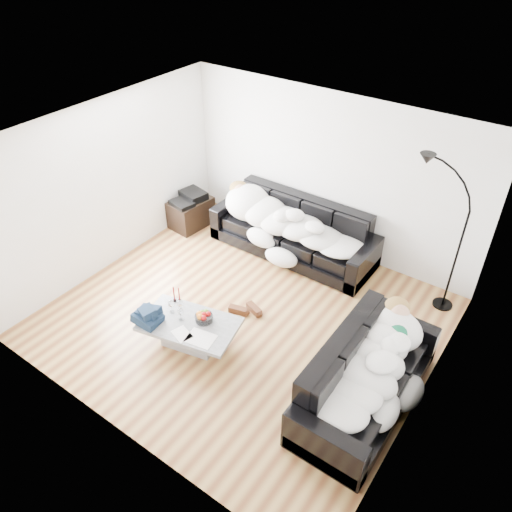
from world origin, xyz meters
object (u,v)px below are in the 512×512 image
Objects in this scene: sleeper_back at (292,220)px; av_cabinet at (191,213)px; coffee_table at (190,333)px; stereo at (190,197)px; candle_left at (174,294)px; fruit_bowl at (204,316)px; floor_lamp at (458,251)px; sleeper_right at (370,363)px; sofa_back at (293,230)px; wine_glass_b at (171,307)px; candle_right at (179,295)px; wine_glass_c at (181,314)px; shoes at (246,309)px; sofa_right at (368,375)px; wine_glass_a at (180,306)px.

sleeper_back is 3.16× the size of av_cabinet.
sleeper_back is at bearing 90.13° from coffee_table.
candle_left is at bearing -41.23° from stereo.
fruit_bowl is 0.12× the size of floor_lamp.
sofa_back is at bearing 47.95° from sleeper_right.
wine_glass_b is 0.85× the size of candle_right.
sleeper_back reaches higher than wine_glass_b.
candle_left reaches higher than wine_glass_c.
sofa_back is 1.69m from shoes.
coffee_table is 2.94m from stereo.
sleeper_back is 2.34m from fruit_bowl.
sleeper_right reaches higher than stereo.
sofa_right is 2.53m from wine_glass_a.
sofa_back is 1.94m from stereo.
stereo reaches higher than av_cabinet.
wine_glass_a is 2.69m from stereo.
wine_glass_c is at bearing -38.75° from stereo.
sleeper_back is at bearing 48.66° from sleeper_right.
sofa_back is 2.19× the size of coffee_table.
wine_glass_a is 0.41× the size of shoes.
sleeper_right is at bearing -72.10° from floor_lamp.
sofa_right is 0.94× the size of sleeper_back.
sleeper_right is 7.95× the size of fruit_bowl.
sleeper_back is 1.85× the size of coffee_table.
wine_glass_c is 0.84× the size of candle_right.
sofa_right reaches higher than wine_glass_b.
sleeper_right is 2.67m from candle_right.
coffee_table is (0.01, -2.53, -0.26)m from sofa_back.
sleeper_back reaches higher than fruit_bowl.
av_cabinet is (-1.91, -0.28, -0.40)m from sleeper_back.
candle_right is 1.00m from shoes.
candle_left is at bearing -140.48° from candle_right.
sleeper_right is 8.35× the size of candle_right.
av_cabinet is at bearing 67.67° from sofa_right.
sofa_right is 2.96× the size of av_cabinet.
floor_lamp reaches higher than fruit_bowl.
floor_lamp reaches higher than wine_glass_b.
wine_glass_a is 1.00× the size of wine_glass_c.
fruit_bowl is at bearing -5.93° from candle_left.
wine_glass_b is at bearing -141.04° from wine_glass_a.
sofa_right is at bearing -16.71° from av_cabinet.
sofa_right is 8.83× the size of candle_left.
sofa_back is 1.26× the size of sofa_right.
wine_glass_c is (-0.25, -0.16, 0.02)m from fruit_bowl.
wine_glass_a is 0.22m from candle_right.
wine_glass_c is 0.39m from candle_left.
candle_right is (0.05, 0.04, -0.01)m from candle_left.
shoes is (0.56, 0.88, -0.41)m from wine_glass_b.
candle_left is 1.06m from shoes.
sleeper_back is at bearing 84.57° from wine_glass_a.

